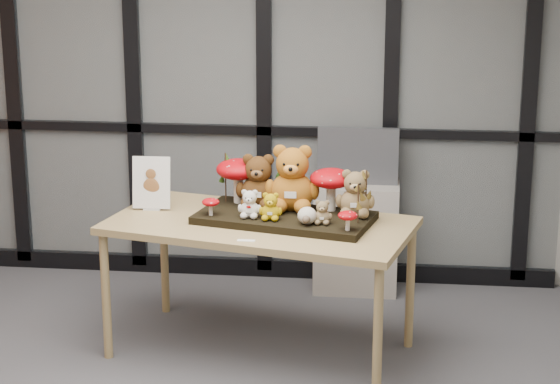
# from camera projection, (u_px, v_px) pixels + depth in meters

# --- Properties ---
(room_shell) EXTENTS (5.00, 5.00, 5.00)m
(room_shell) POSITION_uv_depth(u_px,v_px,m) (89.00, 103.00, 4.40)
(room_shell) COLOR #B3B1A9
(room_shell) RESTS_ON floor
(glass_partition) EXTENTS (4.90, 0.06, 2.78)m
(glass_partition) POSITION_uv_depth(u_px,v_px,m) (198.00, 75.00, 6.84)
(glass_partition) COLOR #2D383F
(glass_partition) RESTS_ON floor
(display_table) EXTENTS (1.84, 1.22, 0.79)m
(display_table) POSITION_uv_depth(u_px,v_px,m) (260.00, 233.00, 5.73)
(display_table) COLOR #A18757
(display_table) RESTS_ON floor
(diorama_tray) EXTENTS (1.06, 0.70, 0.04)m
(diorama_tray) POSITION_uv_depth(u_px,v_px,m) (285.00, 218.00, 5.73)
(diorama_tray) COLOR black
(diorama_tray) RESTS_ON display_table
(bear_pooh_yellow) EXTENTS (0.37, 0.35, 0.41)m
(bear_pooh_yellow) POSITION_uv_depth(u_px,v_px,m) (292.00, 174.00, 5.76)
(bear_pooh_yellow) COLOR #A55F18
(bear_pooh_yellow) RESTS_ON diorama_tray
(bear_brown_medium) EXTENTS (0.31, 0.29, 0.34)m
(bear_brown_medium) POSITION_uv_depth(u_px,v_px,m) (258.00, 178.00, 5.83)
(bear_brown_medium) COLOR #47290F
(bear_brown_medium) RESTS_ON diorama_tray
(bear_tan_back) EXTENTS (0.26, 0.25, 0.29)m
(bear_tan_back) POSITION_uv_depth(u_px,v_px,m) (355.00, 190.00, 5.66)
(bear_tan_back) COLOR olive
(bear_tan_back) RESTS_ON diorama_tray
(bear_small_yellow) EXTENTS (0.15, 0.14, 0.17)m
(bear_small_yellow) POSITION_uv_depth(u_px,v_px,m) (271.00, 205.00, 5.60)
(bear_small_yellow) COLOR #BD980A
(bear_small_yellow) RESTS_ON diorama_tray
(bear_white_bow) EXTENTS (0.16, 0.15, 0.18)m
(bear_white_bow) POSITION_uv_depth(u_px,v_px,m) (250.00, 202.00, 5.64)
(bear_white_bow) COLOR white
(bear_white_bow) RESTS_ON diorama_tray
(bear_beige_small) EXTENTS (0.13, 0.12, 0.15)m
(bear_beige_small) POSITION_uv_depth(u_px,v_px,m) (322.00, 211.00, 5.53)
(bear_beige_small) COLOR olive
(bear_beige_small) RESTS_ON diorama_tray
(plush_cream_hedgehog) EXTENTS (0.10, 0.09, 0.11)m
(plush_cream_hedgehog) POSITION_uv_depth(u_px,v_px,m) (307.00, 215.00, 5.53)
(plush_cream_hedgehog) COLOR beige
(plush_cream_hedgehog) RESTS_ON diorama_tray
(mushroom_back_left) EXTENTS (0.26, 0.26, 0.29)m
(mushroom_back_left) POSITION_uv_depth(u_px,v_px,m) (238.00, 179.00, 5.91)
(mushroom_back_left) COLOR #A7050C
(mushroom_back_left) RESTS_ON diorama_tray
(mushroom_back_right) EXTENTS (0.24, 0.24, 0.27)m
(mushroom_back_right) POSITION_uv_depth(u_px,v_px,m) (331.00, 188.00, 5.76)
(mushroom_back_right) COLOR #A7050C
(mushroom_back_right) RESTS_ON diorama_tray
(mushroom_front_left) EXTENTS (0.10, 0.10, 0.11)m
(mushroom_front_left) POSITION_uv_depth(u_px,v_px,m) (211.00, 206.00, 5.69)
(mushroom_front_left) COLOR #A7050C
(mushroom_front_left) RESTS_ON diorama_tray
(mushroom_front_right) EXTENTS (0.11, 0.11, 0.12)m
(mushroom_front_right) POSITION_uv_depth(u_px,v_px,m) (348.00, 220.00, 5.42)
(mushroom_front_right) COLOR #A7050C
(mushroom_front_right) RESTS_ON diorama_tray
(sprig_green_far_left) EXTENTS (0.05, 0.05, 0.29)m
(sprig_green_far_left) POSITION_uv_depth(u_px,v_px,m) (226.00, 177.00, 5.93)
(sprig_green_far_left) COLOR #173C0D
(sprig_green_far_left) RESTS_ON diorama_tray
(sprig_green_mid_left) EXTENTS (0.05, 0.05, 0.28)m
(sprig_green_mid_left) POSITION_uv_depth(u_px,v_px,m) (251.00, 179.00, 5.93)
(sprig_green_mid_left) COLOR #173C0D
(sprig_green_mid_left) RESTS_ON diorama_tray
(sprig_dry_far_right) EXTENTS (0.05, 0.05, 0.27)m
(sprig_dry_far_right) POSITION_uv_depth(u_px,v_px,m) (366.00, 194.00, 5.63)
(sprig_dry_far_right) COLOR brown
(sprig_dry_far_right) RESTS_ON diorama_tray
(sprig_dry_mid_right) EXTENTS (0.05, 0.05, 0.22)m
(sprig_dry_mid_right) POSITION_uv_depth(u_px,v_px,m) (358.00, 203.00, 5.53)
(sprig_dry_mid_right) COLOR brown
(sprig_dry_mid_right) RESTS_ON diorama_tray
(sprig_green_centre) EXTENTS (0.05, 0.05, 0.20)m
(sprig_green_centre) POSITION_uv_depth(u_px,v_px,m) (280.00, 188.00, 5.90)
(sprig_green_centre) COLOR #173C0D
(sprig_green_centre) RESTS_ON diorama_tray
(sign_holder) EXTENTS (0.22, 0.06, 0.32)m
(sign_holder) POSITION_uv_depth(u_px,v_px,m) (151.00, 185.00, 5.92)
(sign_holder) COLOR silver
(sign_holder) RESTS_ON display_table
(label_card) EXTENTS (0.10, 0.03, 0.00)m
(label_card) POSITION_uv_depth(u_px,v_px,m) (246.00, 241.00, 5.39)
(label_card) COLOR white
(label_card) RESTS_ON display_table
(cabinet) EXTENTS (0.56, 0.32, 0.74)m
(cabinet) POSITION_uv_depth(u_px,v_px,m) (356.00, 238.00, 6.80)
(cabinet) COLOR #A49C92
(cabinet) RESTS_ON floor
(monitor) EXTENTS (0.53, 0.06, 0.38)m
(monitor) POSITION_uv_depth(u_px,v_px,m) (358.00, 156.00, 6.67)
(monitor) COLOR #494B51
(monitor) RESTS_ON cabinet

